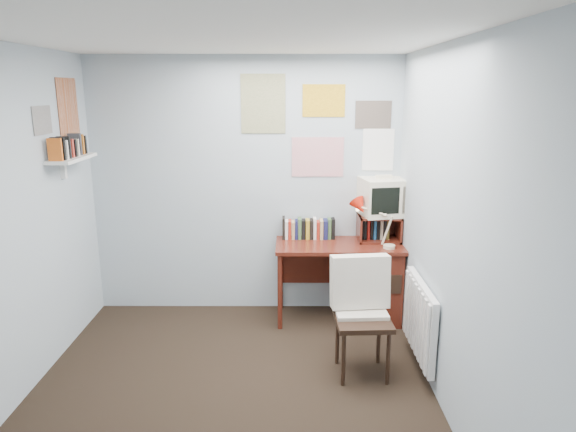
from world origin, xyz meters
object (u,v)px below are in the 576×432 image
desk_chair (363,321)px  tv_riser (379,228)px  radiator (420,319)px  wall_shelf (72,158)px  desk_lamp (390,227)px  crt_tv (383,195)px  desk (366,279)px

desk_chair → tv_riser: 1.25m
tv_riser → radiator: (0.17, -1.04, -0.47)m
wall_shelf → desk_lamp: bearing=4.9°
crt_tv → wall_shelf: 2.80m
tv_riser → desk_chair: bearing=-104.6°
tv_riser → crt_tv: crt_tv is taller
desk_chair → wall_shelf: bearing=162.0°
desk → wall_shelf: wall_shelf is taller
tv_riser → radiator: size_ratio=0.50×
desk → crt_tv: 0.82m
desk → desk_chair: bearing=-99.8°
radiator → tv_riser: bearing=99.3°
crt_tv → radiator: 1.33m
tv_riser → wall_shelf: (-2.69, -0.49, 0.74)m
desk_chair → crt_tv: (0.33, 1.15, 0.76)m
tv_riser → crt_tv: bearing=32.4°
desk_lamp → radiator: size_ratio=0.50×
desk_chair → desk_lamp: desk_lamp is taller
desk → desk_lamp: desk_lamp is taller
desk_chair → radiator: bearing=8.3°
radiator → desk: bearing=107.2°
desk_chair → desk_lamp: (0.35, 0.88, 0.51)m
desk_chair → wall_shelf: size_ratio=1.45×
tv_riser → crt_tv: 0.32m
desk_chair → radiator: (0.47, 0.09, -0.03)m
crt_tv → wall_shelf: size_ratio=0.66×
desk_lamp → radiator: (0.11, -0.79, -0.54)m
tv_riser → radiator: bearing=-80.7°
desk_lamp → desk: bearing=131.1°
wall_shelf → radiator: bearing=-10.9°
tv_riser → desk: bearing=-137.0°
desk_lamp → radiator: bearing=-91.5°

